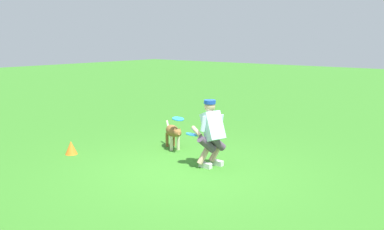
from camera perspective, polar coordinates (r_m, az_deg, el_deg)
name	(u,v)px	position (r m, az deg, el deg)	size (l,w,h in m)	color
ground_plane	(184,172)	(7.50, -1.16, -8.10)	(60.00, 60.00, 0.00)	#347723
person	(212,131)	(7.61, 2.82, -2.37)	(0.67, 0.66, 1.29)	silver
dog	(173,132)	(8.92, -2.72, -2.51)	(0.88, 0.57, 0.56)	olive
frisbee_flying	(178,119)	(8.61, -2.00, -0.56)	(0.26, 0.26, 0.02)	#2797E6
frisbee_held	(192,134)	(7.73, 0.04, -2.81)	(0.25, 0.25, 0.02)	#2482E6
training_cone	(71,148)	(8.93, -16.92, -4.49)	(0.26, 0.26, 0.29)	orange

